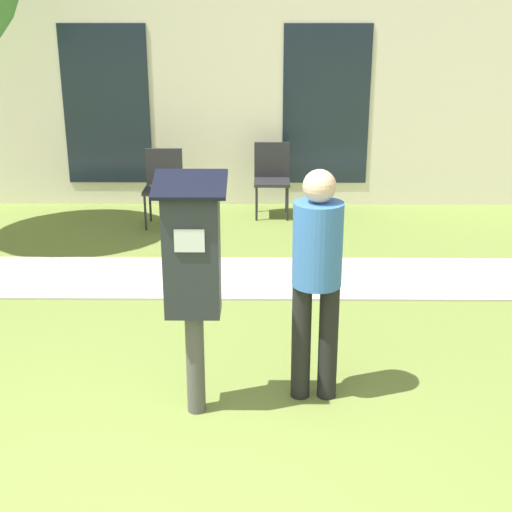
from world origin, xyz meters
name	(u,v)px	position (x,y,z in m)	size (l,w,h in m)	color
sidewalk	(201,277)	(0.00, 3.54, 0.01)	(12.00, 1.10, 0.02)	#B7B2A8
building_facade	(216,81)	(0.00, 6.37, 1.60)	(10.00, 0.26, 3.20)	beige
parking_meter	(192,266)	(0.16, 1.16, 1.02)	(0.44, 0.31, 1.59)	#4C4C4C
person_standing	(317,269)	(0.94, 1.35, 0.93)	(0.32, 0.32, 1.58)	black
outdoor_chair_left	(164,181)	(-0.59, 5.37, 0.53)	(0.44, 0.44, 0.90)	#262628
outdoor_chair_middle	(272,173)	(0.71, 5.78, 0.53)	(0.44, 0.44, 0.90)	#262628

